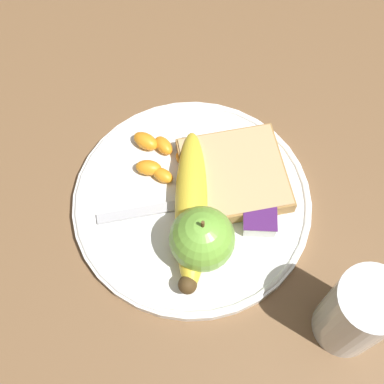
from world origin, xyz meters
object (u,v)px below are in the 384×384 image
(jam_packet, at_px, (259,221))
(plate, at_px, (192,201))
(apple, at_px, (202,239))
(fork, at_px, (183,205))
(banana, at_px, (188,208))
(juice_glass, at_px, (356,314))
(bread_slice, at_px, (234,175))

(jam_packet, bearing_deg, plate, 159.31)
(apple, xyz_separation_m, fork, (-0.02, 0.06, -0.03))
(banana, xyz_separation_m, fork, (-0.01, 0.01, -0.02))
(juice_glass, height_order, bread_slice, juice_glass)
(bread_slice, distance_m, jam_packet, 0.07)
(juice_glass, distance_m, apple, 0.17)
(apple, xyz_separation_m, bread_slice, (0.03, 0.09, -0.02))
(juice_glass, xyz_separation_m, jam_packet, (-0.09, 0.11, -0.03))
(plate, relative_size, juice_glass, 2.47)
(banana, bearing_deg, plate, 79.98)
(apple, bearing_deg, fork, 112.89)
(apple, distance_m, banana, 0.05)
(banana, relative_size, fork, 1.18)
(plate, xyz_separation_m, banana, (-0.00, -0.02, 0.02))
(fork, bearing_deg, bread_slice, 19.07)
(juice_glass, relative_size, bread_slice, 0.80)
(banana, distance_m, jam_packet, 0.08)
(plate, bearing_deg, jam_packet, -20.69)
(juice_glass, relative_size, fork, 0.67)
(apple, distance_m, fork, 0.07)
(juice_glass, bearing_deg, plate, 140.54)
(plate, relative_size, banana, 1.40)
(juice_glass, distance_m, fork, 0.23)
(bread_slice, bearing_deg, fork, -147.38)
(apple, relative_size, bread_slice, 0.56)
(banana, height_order, jam_packet, banana)
(bread_slice, height_order, fork, bread_slice)
(fork, distance_m, jam_packet, 0.09)
(plate, bearing_deg, banana, -100.02)
(juice_glass, xyz_separation_m, banana, (-0.17, 0.12, -0.02))
(bread_slice, relative_size, fork, 0.84)
(banana, relative_size, bread_slice, 1.41)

